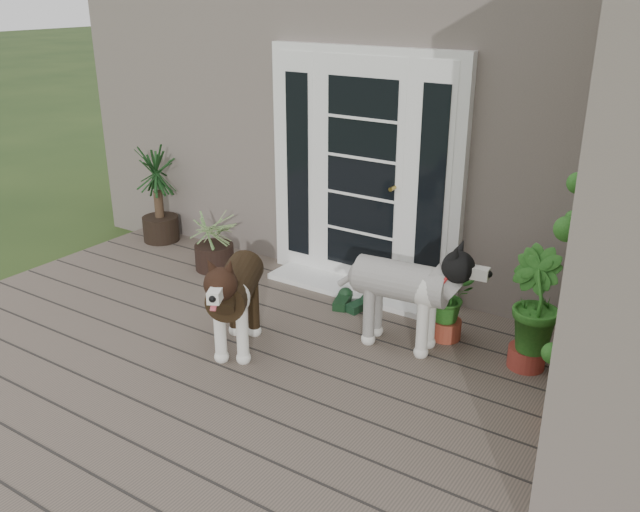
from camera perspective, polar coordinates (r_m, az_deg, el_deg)
The scene contains 14 objects.
deck at distance 4.77m, azimuth -8.14°, elevation -12.51°, with size 6.20×4.60×0.12m, color #6B5B4C.
house_main at distance 7.72m, azimuth 12.87°, elevation 12.47°, with size 7.40×4.00×3.10m, color #665E54.
door_unit at distance 6.05m, azimuth 3.67°, elevation 7.05°, with size 1.90×0.14×2.15m, color white.
door_step at distance 6.24m, azimuth 2.52°, elevation -2.70°, with size 1.60×0.40×0.05m, color white.
brindle_dog at distance 5.16m, azimuth -7.02°, elevation -3.87°, with size 0.40×0.93×0.78m, color #302111, non-canonical shape.
white_dog at distance 5.19m, azimuth 6.81°, elevation -3.59°, with size 0.41×0.95×0.79m, color beige, non-canonical shape.
spider_plant at distance 6.68m, azimuth -8.97°, elevation 1.63°, with size 0.63×0.63×0.68m, color #8AAD6B, non-canonical shape.
yucca at distance 7.51m, azimuth -13.49°, elevation 5.13°, with size 0.74×0.74×1.07m, color black, non-canonical shape.
herb_a at distance 5.42m, azimuth 10.66°, elevation -4.48°, with size 0.39×0.39×0.49m, color #27601B.
herb_b at distance 5.12m, azimuth 17.29°, elevation -5.57°, with size 0.46×0.46×0.68m, color #18561C.
herb_c at distance 5.20m, azimuth 22.29°, elevation -6.83°, with size 0.34×0.34×0.53m, color #24611B.
sapling at distance 4.30m, azimuth 22.06°, elevation -2.74°, with size 0.55×0.55×1.88m, color #26601B, non-canonical shape.
clog_left at distance 5.95m, azimuth 1.92°, elevation -3.71°, with size 0.15×0.33×0.10m, color black, non-canonical shape.
clog_right at distance 5.88m, azimuth 3.39°, elevation -4.08°, with size 0.14×0.31×0.09m, color black, non-canonical shape.
Camera 1 is at (2.69, -2.49, 2.73)m, focal length 38.03 mm.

